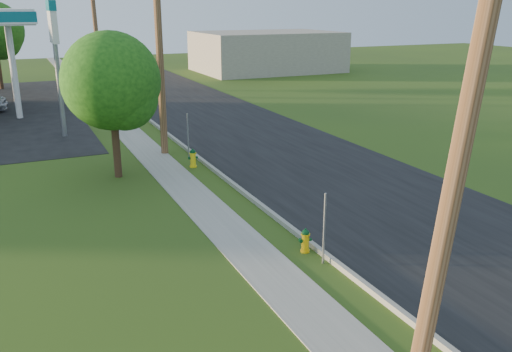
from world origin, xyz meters
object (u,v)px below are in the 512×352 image
at_px(hydrant_far, 141,114).
at_px(utility_pole_mid, 159,45).
at_px(utility_pole_far, 96,31).
at_px(tree_verge, 114,85).
at_px(utility_pole_near, 464,130).
at_px(hydrant_near, 305,240).
at_px(hydrant_mid, 193,158).
at_px(price_pylon, 53,30).

bearing_deg(hydrant_far, utility_pole_mid, -95.34).
height_order(utility_pole_far, tree_verge, utility_pole_far).
bearing_deg(utility_pole_mid, utility_pole_near, -90.00).
xyz_separation_m(hydrant_near, hydrant_mid, (-0.26, 9.27, 0.05)).
relative_size(utility_pole_near, hydrant_near, 13.34).
bearing_deg(price_pylon, hydrant_mid, -61.76).
bearing_deg(utility_pole_mid, hydrant_far, 84.66).
distance_m(utility_pole_near, hydrant_near, 7.53).
bearing_deg(utility_pole_near, tree_verge, 99.59).
height_order(utility_pole_mid, hydrant_mid, utility_pole_mid).
bearing_deg(utility_pole_mid, hydrant_mid, -79.40).
bearing_deg(tree_verge, price_pylon, 99.12).
height_order(hydrant_near, hydrant_far, hydrant_far).
height_order(utility_pole_mid, utility_pole_far, utility_pole_mid).
distance_m(utility_pole_far, hydrant_mid, 21.17).
distance_m(utility_pole_near, tree_verge, 15.44).
xyz_separation_m(utility_pole_near, hydrant_near, (0.77, 6.03, -4.46)).
bearing_deg(utility_pole_mid, tree_verge, -132.29).
bearing_deg(hydrant_mid, price_pylon, 118.24).
distance_m(price_pylon, hydrant_near, 18.79).
bearing_deg(hydrant_far, price_pylon, -151.07).
bearing_deg(hydrant_near, price_pylon, 104.95).
bearing_deg(hydrant_mid, utility_pole_far, 91.40).
bearing_deg(hydrant_far, hydrant_near, -89.97).
xyz_separation_m(utility_pole_mid, utility_pole_far, (0.00, 18.00, -0.15)).
bearing_deg(hydrant_far, hydrant_mid, -91.33).
relative_size(utility_pole_far, tree_verge, 1.66).
distance_m(price_pylon, tree_verge, 8.60).
bearing_deg(tree_verge, hydrant_far, 73.05).
bearing_deg(hydrant_near, utility_pole_mid, 93.66).
bearing_deg(hydrant_near, hydrant_far, 90.03).
bearing_deg(utility_pole_near, hydrant_near, 82.76).
bearing_deg(utility_pole_mid, utility_pole_far, 90.00).
xyz_separation_m(utility_pole_mid, hydrant_far, (0.76, 8.07, -4.57)).
bearing_deg(utility_pole_near, utility_pole_mid, 90.00).
height_order(price_pylon, hydrant_mid, price_pylon).
height_order(utility_pole_near, hydrant_far, utility_pole_near).
distance_m(hydrant_near, hydrant_far, 20.05).
xyz_separation_m(price_pylon, tree_verge, (1.34, -8.32, -1.74)).
bearing_deg(price_pylon, utility_pole_mid, -54.66).
xyz_separation_m(utility_pole_near, price_pylon, (-3.90, 23.50, 0.63)).
xyz_separation_m(tree_verge, hydrant_near, (3.33, -9.15, -3.34)).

